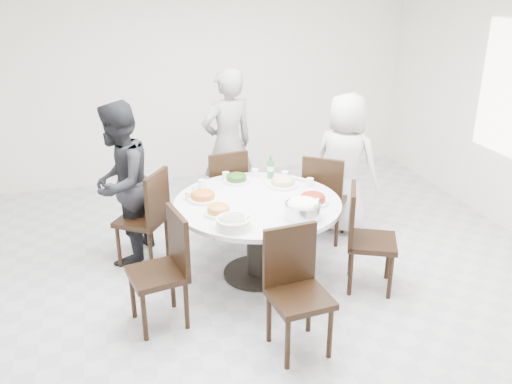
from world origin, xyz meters
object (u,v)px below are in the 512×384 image
object	(u,v)px
chair_nw	(141,217)
diner_left	(120,184)
chair_ne	(326,196)
chair_sw	(157,272)
chair_s	(300,295)
soup_bowl	(233,223)
beverage_bottle	(271,167)
rice_bowl	(303,211)
chair_se	(372,239)
dining_table	(258,239)
chair_n	(223,190)
diner_middle	(228,145)
diner_right	(345,164)

from	to	relation	value
chair_nw	diner_left	bearing A→B (deg)	-95.99
chair_ne	chair_sw	xyz separation A→B (m)	(-1.87, -1.06, 0.00)
chair_s	chair_sw	bearing A→B (deg)	141.63
chair_nw	chair_s	world-z (taller)	same
soup_bowl	beverage_bottle	size ratio (longest dim) A/B	1.19
chair_s	rice_bowl	bearing A→B (deg)	63.12
diner_left	beverage_bottle	bearing A→B (deg)	109.17
chair_nw	rice_bowl	bearing A→B (deg)	85.57
chair_se	rice_bowl	distance (m)	0.73
dining_table	soup_bowl	xyz separation A→B (m)	(-0.34, -0.47, 0.42)
dining_table	beverage_bottle	xyz separation A→B (m)	(0.29, 0.53, 0.49)
chair_n	chair_sw	bearing A→B (deg)	52.48
chair_n	chair_ne	bearing A→B (deg)	147.19
chair_nw	diner_middle	distance (m)	1.40
dining_table	soup_bowl	size ratio (longest dim) A/B	5.38
chair_sw	beverage_bottle	distance (m)	1.68
chair_se	diner_right	bearing A→B (deg)	13.03
chair_nw	rice_bowl	world-z (taller)	chair_nw
chair_nw	beverage_bottle	world-z (taller)	beverage_bottle
chair_se	diner_right	size ratio (longest dim) A/B	0.62
chair_se	soup_bowl	xyz separation A→B (m)	(-1.25, 0.01, 0.32)
diner_middle	rice_bowl	bearing A→B (deg)	81.02
chair_nw	beverage_bottle	xyz separation A→B (m)	(1.29, -0.02, 0.39)
chair_sw	soup_bowl	world-z (taller)	chair_sw
soup_bowl	beverage_bottle	distance (m)	1.18
chair_ne	diner_middle	bearing A→B (deg)	-8.66
beverage_bottle	chair_n	bearing A→B (deg)	128.42
diner_left	rice_bowl	xyz separation A→B (m)	(1.42, -1.13, 0.03)
chair_s	chair_se	size ratio (longest dim) A/B	1.00
diner_middle	soup_bowl	bearing A→B (deg)	62.59
beverage_bottle	chair_nw	bearing A→B (deg)	179.18
chair_ne	diner_middle	world-z (taller)	diner_middle
dining_table	chair_se	xyz separation A→B (m)	(0.91, -0.48, 0.10)
chair_sw	diner_right	xyz separation A→B (m)	(2.14, 1.20, 0.29)
rice_bowl	dining_table	bearing A→B (deg)	120.54
diner_middle	diner_left	xyz separation A→B (m)	(-1.22, -0.70, -0.07)
diner_right	beverage_bottle	world-z (taller)	diner_right
rice_bowl	soup_bowl	xyz separation A→B (m)	(-0.60, -0.02, -0.02)
chair_sw	diner_left	distance (m)	1.25
chair_sw	dining_table	bearing A→B (deg)	107.16
chair_ne	beverage_bottle	xyz separation A→B (m)	(-0.61, -0.02, 0.39)
chair_ne	soup_bowl	world-z (taller)	chair_ne
diner_right	beverage_bottle	bearing A→B (deg)	58.48
chair_nw	chair_n	bearing A→B (deg)	150.93
chair_n	chair_s	distance (m)	2.15
chair_s	soup_bowl	xyz separation A→B (m)	(-0.33, 0.67, 0.32)
dining_table	chair_s	xyz separation A→B (m)	(-0.01, -1.14, 0.10)
chair_n	diner_middle	xyz separation A→B (m)	(0.15, 0.37, 0.38)
diner_middle	beverage_bottle	bearing A→B (deg)	89.87
chair_se	rice_bowl	bearing A→B (deg)	112.15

